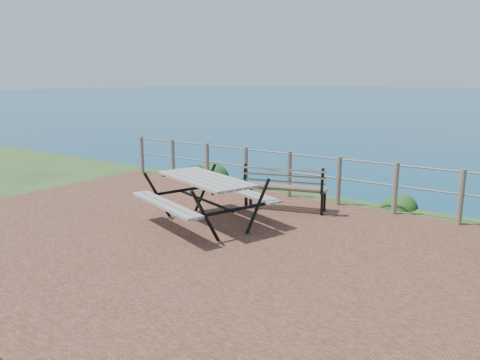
# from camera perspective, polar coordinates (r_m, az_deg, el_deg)

# --- Properties ---
(ground) EXTENTS (10.00, 7.00, 0.12)m
(ground) POSITION_cam_1_polar(r_m,az_deg,el_deg) (7.71, -6.52, -7.19)
(ground) COLOR brown
(ground) RESTS_ON ground
(safety_railing) EXTENTS (9.40, 0.10, 1.00)m
(safety_railing) POSITION_cam_1_polar(r_m,az_deg,el_deg) (10.20, 6.03, 0.99)
(safety_railing) COLOR #6B5B4C
(safety_railing) RESTS_ON ground
(picnic_table) EXTENTS (2.17, 1.67, 0.85)m
(picnic_table) POSITION_cam_1_polar(r_m,az_deg,el_deg) (8.23, -4.26, -1.95)
(picnic_table) COLOR gray
(picnic_table) RESTS_ON ground
(park_bench) EXTENTS (1.68, 0.86, 0.92)m
(park_bench) POSITION_cam_1_polar(r_m,az_deg,el_deg) (9.16, 5.55, -0.09)
(park_bench) COLOR brown
(park_bench) RESTS_ON ground
(shrub_lip_west) EXTENTS (0.88, 0.88, 0.67)m
(shrub_lip_west) POSITION_cam_1_polar(r_m,az_deg,el_deg) (12.13, -3.80, 0.08)
(shrub_lip_west) COLOR #1E4F1D
(shrub_lip_west) RESTS_ON ground
(shrub_lip_east) EXTENTS (0.66, 0.66, 0.36)m
(shrub_lip_east) POSITION_cam_1_polar(r_m,az_deg,el_deg) (10.09, 18.17, -3.03)
(shrub_lip_east) COLOR #234515
(shrub_lip_east) RESTS_ON ground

